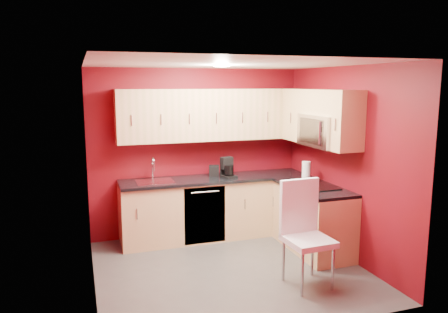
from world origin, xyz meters
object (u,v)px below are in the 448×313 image
microwave (324,131)px  paper_towel (306,171)px  sink (155,179)px  napkin_holder (214,171)px  coffee_maker (229,168)px  dining_chair (309,235)px

microwave → paper_towel: microwave is taller
paper_towel → sink: bearing=162.0°
microwave → napkin_holder: bearing=137.3°
coffee_maker → dining_chair: size_ratio=0.25×
microwave → sink: 2.43m
sink → paper_towel: 2.15m
coffee_maker → paper_towel: bearing=-45.6°
dining_chair → sink: bearing=123.7°
sink → dining_chair: size_ratio=0.44×
coffee_maker → dining_chair: 1.89m
coffee_maker → sink: bearing=160.9°
microwave → napkin_holder: (-1.19, 1.09, -0.67)m
coffee_maker → dining_chair: coffee_maker is taller
sink → napkin_holder: bearing=5.7°
napkin_holder → paper_towel: 1.36m
sink → dining_chair: sink is taller
microwave → napkin_holder: size_ratio=4.80×
coffee_maker → napkin_holder: coffee_maker is taller
coffee_maker → napkin_holder: 0.26m
microwave → coffee_maker: microwave is taller
sink → napkin_holder: 0.91m
microwave → sink: size_ratio=1.46×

